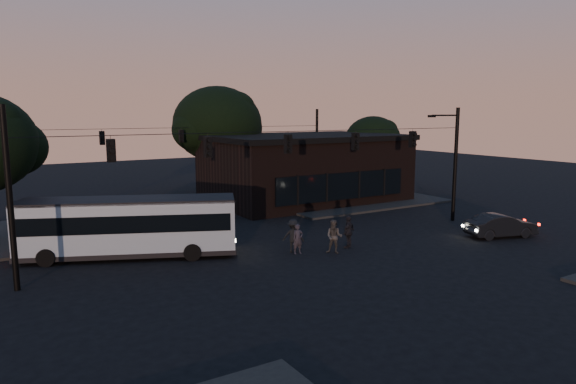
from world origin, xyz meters
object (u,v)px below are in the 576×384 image
bus (129,224)px  pedestrian_d (293,236)px  car (501,226)px  pedestrian_b (334,237)px  building (305,168)px  pedestrian_a (298,239)px  pedestrian_c (349,232)px

bus → pedestrian_d: (7.42, -3.60, -0.79)m
car → pedestrian_b: 10.63m
building → pedestrian_d: bearing=-125.6°
building → pedestrian_b: 16.32m
bus → pedestrian_a: bearing=-4.2°
building → car: building is taller
car → building: bearing=26.3°
building → car: 16.92m
car → pedestrian_a: (-12.00, 3.19, 0.10)m
pedestrian_a → car: bearing=-7.7°
car → pedestrian_d: (-12.07, 3.54, 0.20)m
car → pedestrian_b: bearing=94.6°
pedestrian_b → pedestrian_d: pedestrian_b is taller
pedestrian_a → pedestrian_b: pedestrian_b is taller
car → pedestrian_d: size_ratio=2.35×
pedestrian_a → pedestrian_d: (-0.07, 0.35, 0.10)m
pedestrian_d → building: bearing=-86.1°
pedestrian_a → bus: bearing=159.4°
building → pedestrian_c: size_ratio=8.82×
bus → car: size_ratio=2.59×
pedestrian_a → pedestrian_d: bearing=108.4°
pedestrian_b → pedestrian_d: (-1.69, 1.27, -0.01)m
car → pedestrian_c: bearing=90.0°
building → pedestrian_c: building is taller
pedestrian_b → pedestrian_c: bearing=68.9°
building → pedestrian_b: bearing=-118.1°
building → pedestrian_d: building is taller
building → pedestrian_d: size_ratio=8.83×
car → pedestrian_d: pedestrian_d is taller
pedestrian_a → pedestrian_c: size_ratio=0.88×
building → pedestrian_d: (-9.34, -13.04, -1.84)m
car → pedestrian_d: bearing=90.6°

